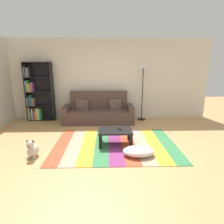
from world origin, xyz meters
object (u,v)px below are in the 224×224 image
(standing_lamp, at_px, (143,73))
(tv_remote, at_px, (119,129))
(couch, at_px, (99,112))
(coffee_table, at_px, (115,132))
(dog, at_px, (32,150))
(bookshelf, at_px, (37,95))
(pouf, at_px, (139,151))

(standing_lamp, relative_size, tv_remote, 12.58)
(couch, relative_size, coffee_table, 2.91)
(couch, xyz_separation_m, tv_remote, (0.56, -1.83, 0.04))
(coffee_table, bearing_deg, tv_remote, 26.61)
(dog, distance_m, standing_lamp, 4.06)
(bookshelf, relative_size, pouf, 2.98)
(couch, distance_m, pouf, 2.65)
(bookshelf, xyz_separation_m, coffee_table, (2.55, -2.16, -0.57))
(couch, relative_size, standing_lamp, 1.20)
(couch, xyz_separation_m, standing_lamp, (1.47, 0.21, 1.24))
(coffee_table, xyz_separation_m, dog, (-1.72, -0.58, -0.14))
(couch, relative_size, dog, 5.69)
(pouf, bearing_deg, bookshelf, 137.40)
(bookshelf, distance_m, coffee_table, 3.39)
(bookshelf, xyz_separation_m, dog, (0.83, -2.74, -0.72))
(dog, bearing_deg, bookshelf, 106.82)
(coffee_table, relative_size, dog, 1.96)
(dog, bearing_deg, tv_remote, 19.18)
(couch, bearing_deg, tv_remote, -72.85)
(coffee_table, bearing_deg, standing_lamp, 64.22)
(pouf, distance_m, standing_lamp, 3.11)
(standing_lamp, bearing_deg, tv_remote, -114.04)
(standing_lamp, height_order, tv_remote, standing_lamp)
(couch, bearing_deg, pouf, -69.59)
(standing_lamp, bearing_deg, couch, -171.99)
(coffee_table, bearing_deg, couch, 103.89)
(pouf, bearing_deg, coffee_table, 127.29)
(coffee_table, height_order, pouf, coffee_table)
(tv_remote, bearing_deg, standing_lamp, 40.54)
(standing_lamp, xyz_separation_m, tv_remote, (-0.91, -2.03, -1.20))
(bookshelf, height_order, tv_remote, bookshelf)
(tv_remote, bearing_deg, pouf, -86.58)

